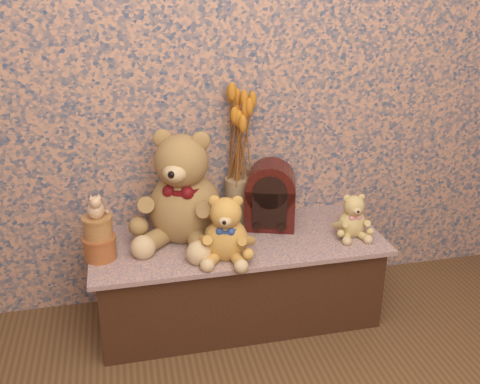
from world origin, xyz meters
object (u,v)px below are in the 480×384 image
at_px(teddy_large, 184,181).
at_px(teddy_medium, 226,224).
at_px(cathedral_radio, 271,195).
at_px(biscuit_tin_lower, 100,248).
at_px(teddy_small, 353,213).
at_px(ceramic_vase, 239,199).
at_px(cat_figurine, 95,204).

xyz_separation_m(teddy_large, teddy_medium, (0.14, -0.22, -0.11)).
bearing_deg(cathedral_radio, teddy_large, -159.38).
relative_size(cathedral_radio, biscuit_tin_lower, 2.37).
bearing_deg(biscuit_tin_lower, teddy_large, 18.09).
height_order(teddy_small, ceramic_vase, teddy_small).
xyz_separation_m(teddy_medium, cat_figurine, (-0.50, 0.10, 0.09)).
bearing_deg(ceramic_vase, teddy_small, -29.89).
bearing_deg(teddy_small, biscuit_tin_lower, -177.20).
bearing_deg(teddy_small, ceramic_vase, 154.53).
distance_m(biscuit_tin_lower, cat_figurine, 0.19).
height_order(cathedral_radio, ceramic_vase, cathedral_radio).
bearing_deg(biscuit_tin_lower, teddy_medium, -11.01).
bearing_deg(ceramic_vase, teddy_large, -157.18).
bearing_deg(teddy_medium, cat_figurine, -175.28).
xyz_separation_m(teddy_small, ceramic_vase, (-0.45, 0.26, -0.00)).
bearing_deg(biscuit_tin_lower, ceramic_vase, 20.10).
distance_m(teddy_medium, cat_figurine, 0.52).
relative_size(ceramic_vase, biscuit_tin_lower, 1.61).
relative_size(teddy_small, cat_figurine, 1.89).
height_order(cathedral_radio, cat_figurine, cathedral_radio).
distance_m(teddy_large, teddy_medium, 0.28).
height_order(ceramic_vase, cat_figurine, cat_figurine).
bearing_deg(biscuit_tin_lower, cathedral_radio, 10.20).
distance_m(teddy_large, cathedral_radio, 0.40).
bearing_deg(teddy_large, teddy_small, 12.58).
distance_m(cathedral_radio, ceramic_vase, 0.16).
xyz_separation_m(teddy_large, biscuit_tin_lower, (-0.36, -0.12, -0.21)).
height_order(teddy_medium, cat_figurine, cat_figurine).
xyz_separation_m(teddy_medium, cathedral_radio, (0.25, 0.23, 0.01)).
relative_size(teddy_large, cathedral_radio, 1.70).
distance_m(teddy_medium, biscuit_tin_lower, 0.52).
bearing_deg(teddy_medium, ceramic_vase, 85.02).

